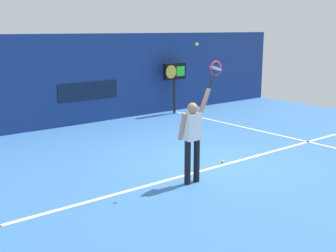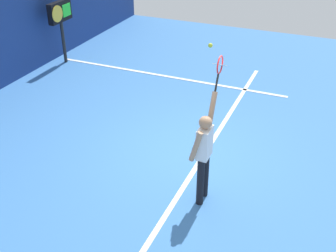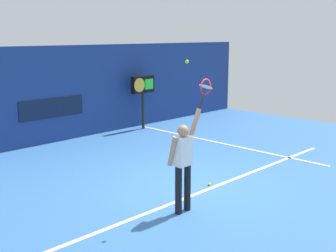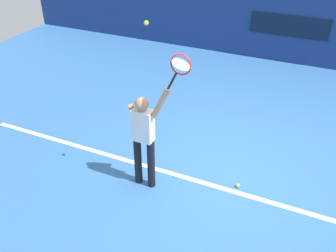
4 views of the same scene
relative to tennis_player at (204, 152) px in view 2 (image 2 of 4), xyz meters
name	(u,v)px [view 2 (image 2 of 4)]	position (x,y,z in m)	size (l,w,h in m)	color
ground_plane	(186,154)	(1.21, 0.76, -1.01)	(18.00, 18.00, 0.00)	#3870B2
court_baseline	(202,158)	(1.21, 0.41, -1.00)	(10.00, 0.10, 0.01)	white
court_sideline	(166,76)	(4.77, 2.76, -1.00)	(0.10, 7.00, 0.01)	white
tennis_player	(204,152)	(0.00, 0.00, 0.00)	(0.73, 0.31, 1.95)	black
tennis_racket	(220,67)	(0.61, 0.00, 1.30)	(0.42, 0.27, 0.62)	black
tennis_ball	(210,45)	(0.10, 0.02, 1.83)	(0.07, 0.07, 0.07)	#CCE033
scoreboard_clock	(60,15)	(4.58, 6.10, 0.48)	(0.96, 0.20, 1.89)	black
spare_ball	(199,148)	(1.50, 0.57, -0.98)	(0.07, 0.07, 0.07)	#CCE033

